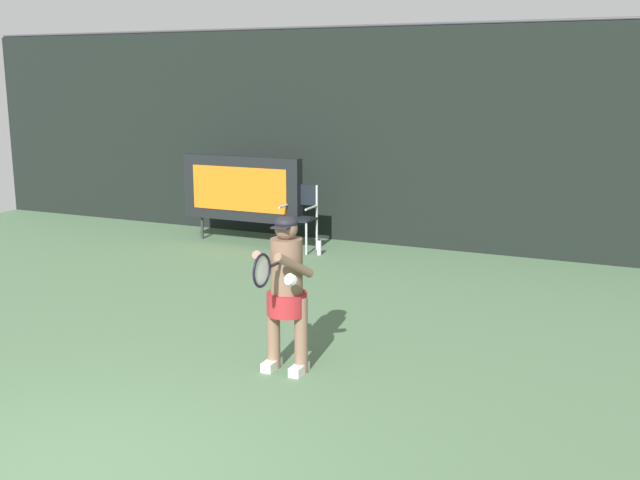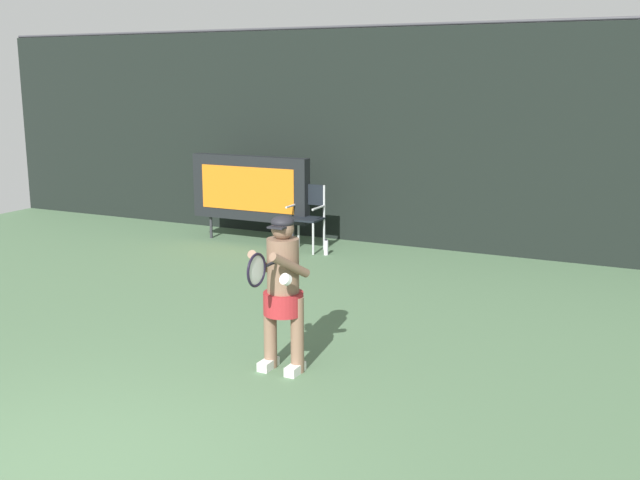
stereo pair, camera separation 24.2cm
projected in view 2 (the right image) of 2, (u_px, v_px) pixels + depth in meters
backdrop_screen at (428, 139)px, 12.42m from camera, size 18.00×0.12×3.66m
scoreboard at (250, 188)px, 12.98m from camera, size 2.20×0.21×1.50m
umpire_chair at (307, 213)px, 12.48m from camera, size 0.52×0.44×1.08m
water_bottle at (326, 248)px, 12.22m from camera, size 0.07×0.07×0.27m
tennis_player at (283, 286)px, 7.29m from camera, size 0.53×0.61×1.54m
tennis_racket at (258, 270)px, 6.80m from camera, size 0.03×0.60×0.31m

